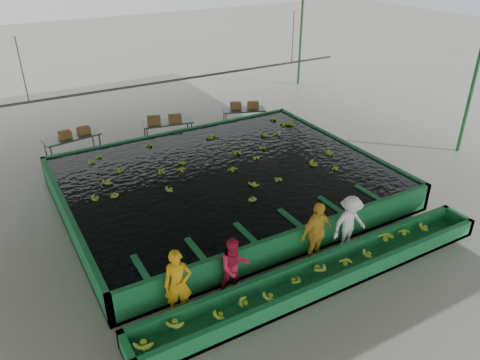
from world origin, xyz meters
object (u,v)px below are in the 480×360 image
worker_a (178,284)px  worker_b (234,267)px  packing_table_mid (168,132)px  flotation_tank (225,182)px  box_stack_left (75,136)px  worker_d (350,224)px  box_stack_right (244,108)px  packing_table_right (244,118)px  worker_c (316,233)px  box_stack_mid (165,123)px  sorting_trough (323,275)px  packing_table_left (73,148)px

worker_a → worker_b: worker_a is taller
worker_b → packing_table_mid: 9.51m
packing_table_mid → flotation_tank: bearing=-90.5°
box_stack_left → worker_b: bearing=-81.2°
worker_b → packing_table_mid: size_ratio=0.76×
worker_d → box_stack_right: size_ratio=1.31×
worker_b → packing_table_right: (5.65, 9.24, -0.34)m
worker_c → flotation_tank: bearing=86.1°
worker_c → box_stack_mid: bearing=84.2°
box_stack_mid → worker_c: bearing=-87.2°
worker_d → box_stack_left: size_ratio=1.40×
box_stack_right → flotation_tank: bearing=-126.3°
worker_c → box_stack_mid: worker_c is taller
sorting_trough → box_stack_left: size_ratio=8.62×
flotation_tank → box_stack_right: 6.23m
worker_b → box_stack_mid: size_ratio=1.12×
sorting_trough → worker_b: 2.26m
sorting_trough → packing_table_left: (-3.68, 10.38, 0.22)m
worker_a → worker_b: size_ratio=1.11×
worker_a → worker_b: 1.42m
worker_b → packing_table_mid: worker_b is taller
worker_b → packing_table_right: worker_b is taller
worker_c → packing_table_left: size_ratio=0.87×
box_stack_left → worker_c: bearing=-67.9°
worker_c → packing_table_right: 9.80m
worker_b → packing_table_left: bearing=109.5°
worker_b → worker_a: bearing=-170.2°
packing_table_left → packing_table_right: (7.27, -0.33, -0.05)m
sorting_trough → box_stack_left: bearing=108.8°
flotation_tank → box_stack_right: box_stack_right is taller
box_stack_left → box_stack_right: 7.23m
packing_table_right → box_stack_left: size_ratio=1.58×
worker_d → packing_table_mid: 9.39m
packing_table_mid → packing_table_right: (3.55, -0.03, -0.04)m
flotation_tank → sorting_trough: bearing=-90.0°
worker_a → box_stack_left: size_ratio=1.46×
flotation_tank → worker_a: size_ratio=5.89×
packing_table_right → box_stack_mid: (-3.70, -0.05, 0.49)m
box_stack_left → box_stack_mid: (3.44, -0.40, -0.02)m
flotation_tank → packing_table_left: bearing=124.9°
box_stack_left → packing_table_right: bearing=-2.8°
flotation_tank → box_stack_left: size_ratio=8.62×
box_stack_left → box_stack_right: box_stack_left is taller
worker_b → box_stack_left: bearing=108.7°
box_stack_mid → worker_b: bearing=-102.0°
packing_table_left → packing_table_right: size_ratio=1.11×
packing_table_left → worker_b: bearing=-80.4°
packing_table_right → box_stack_mid: bearing=-179.2°
worker_d → flotation_tank: bearing=110.3°
packing_table_left → worker_a: bearing=-88.8°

